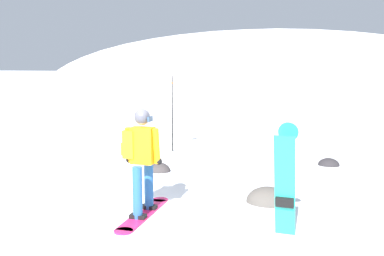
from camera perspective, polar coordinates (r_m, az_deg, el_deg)
The scene contains 8 objects.
ground_plane at distance 7.41m, azimuth -9.42°, elevation -10.85°, with size 300.00×300.00×0.00m, color white.
ridge_peak_main at distance 43.17m, azimuth 9.43°, elevation 4.79°, with size 41.98×37.78×11.17m.
snowboarder_main at distance 7.10m, azimuth -6.55°, elevation -3.93°, with size 0.64×1.84×1.71m.
spare_snowboard at distance 6.26m, azimuth 11.88°, elevation -6.65°, with size 0.28×0.44×1.61m.
piste_marker_near at distance 12.30m, azimuth -2.54°, elevation 2.64°, with size 0.20×0.20×2.16m.
rock_dark at distance 8.02m, azimuth 9.78°, elevation -9.38°, with size 0.79×0.67×0.55m.
rock_mid at distance 11.21m, azimuth 17.13°, elevation -4.60°, with size 0.51×0.43×0.35m.
rock_small at distance 10.18m, azimuth -4.33°, elevation -5.52°, with size 0.56×0.48×0.39m.
Camera 1 is at (3.43, -6.12, 2.39)m, focal length 41.59 mm.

